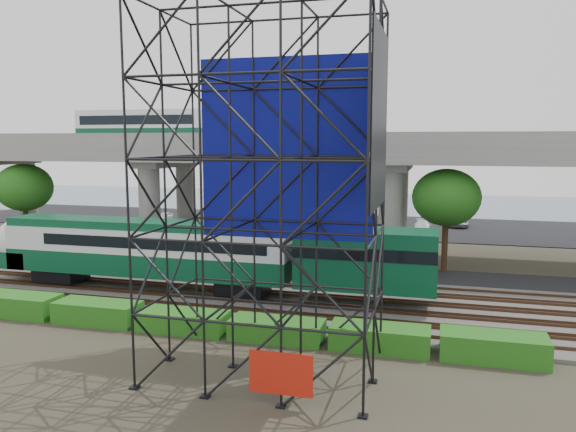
% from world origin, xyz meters
% --- Properties ---
extents(ground, '(140.00, 140.00, 0.00)m').
position_xyz_m(ground, '(0.00, 0.00, 0.00)').
color(ground, '#474233').
rests_on(ground, ground).
extents(ballast_bed, '(90.00, 12.00, 0.20)m').
position_xyz_m(ballast_bed, '(0.00, 2.00, 0.10)').
color(ballast_bed, slate).
rests_on(ballast_bed, ground).
extents(service_road, '(90.00, 5.00, 0.08)m').
position_xyz_m(service_road, '(0.00, 10.50, 0.04)').
color(service_road, black).
rests_on(service_road, ground).
extents(parking_lot, '(90.00, 18.00, 0.08)m').
position_xyz_m(parking_lot, '(0.00, 34.00, 0.04)').
color(parking_lot, black).
rests_on(parking_lot, ground).
extents(harbor_water, '(140.00, 40.00, 0.03)m').
position_xyz_m(harbor_water, '(0.00, 56.00, 0.01)').
color(harbor_water, '#435F6E').
rests_on(harbor_water, ground).
extents(rail_tracks, '(90.00, 9.52, 0.16)m').
position_xyz_m(rail_tracks, '(0.00, 2.00, 0.28)').
color(rail_tracks, '#472D1E').
rests_on(rail_tracks, ballast_bed).
extents(commuter_train, '(29.30, 3.06, 4.30)m').
position_xyz_m(commuter_train, '(-2.36, 2.00, 2.88)').
color(commuter_train, black).
rests_on(commuter_train, rail_tracks).
extents(overpass, '(80.00, 12.00, 12.40)m').
position_xyz_m(overpass, '(-0.91, 16.00, 8.21)').
color(overpass, '#9E9B93').
rests_on(overpass, ground).
extents(scaffold_tower, '(9.36, 6.36, 15.00)m').
position_xyz_m(scaffold_tower, '(6.61, -7.98, 7.47)').
color(scaffold_tower, black).
rests_on(scaffold_tower, ground).
extents(hedge_strip, '(34.60, 1.80, 1.20)m').
position_xyz_m(hedge_strip, '(1.01, -4.30, 0.56)').
color(hedge_strip, '#1B6316').
rests_on(hedge_strip, ground).
extents(trees, '(40.94, 16.94, 7.69)m').
position_xyz_m(trees, '(-4.67, 16.17, 5.57)').
color(trees, '#382314').
rests_on(trees, ground).
extents(suv, '(5.14, 3.02, 1.34)m').
position_xyz_m(suv, '(-4.88, 10.11, 0.75)').
color(suv, black).
rests_on(suv, service_road).
extents(parked_cars, '(36.02, 9.69, 1.29)m').
position_xyz_m(parked_cars, '(1.25, 33.80, 0.70)').
color(parked_cars, silver).
rests_on(parked_cars, parking_lot).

